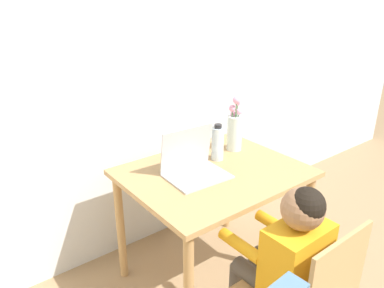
% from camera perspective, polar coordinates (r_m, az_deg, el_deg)
% --- Properties ---
extents(wall_back, '(6.40, 0.05, 2.50)m').
position_cam_1_polar(wall_back, '(2.41, -7.94, 11.57)').
color(wall_back, silver).
rests_on(wall_back, ground_plane).
extents(dining_table, '(0.99, 0.79, 0.74)m').
position_cam_1_polar(dining_table, '(2.18, 3.32, -6.50)').
color(dining_table, tan).
rests_on(dining_table, ground_plane).
extents(person_seated, '(0.31, 0.42, 0.98)m').
position_cam_1_polar(person_seated, '(1.76, 14.07, -16.04)').
color(person_seated, orange).
rests_on(person_seated, ground_plane).
extents(laptop, '(0.34, 0.27, 0.26)m').
position_cam_1_polar(laptop, '(2.06, 0.15, -3.14)').
color(laptop, '#B2B2B7').
rests_on(laptop, dining_table).
extents(flower_vase, '(0.10, 0.10, 0.36)m').
position_cam_1_polar(flower_vase, '(2.37, 6.52, 2.27)').
color(flower_vase, silver).
rests_on(flower_vase, dining_table).
extents(water_bottle, '(0.07, 0.07, 0.22)m').
position_cam_1_polar(water_bottle, '(2.23, 3.92, 0.13)').
color(water_bottle, silver).
rests_on(water_bottle, dining_table).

